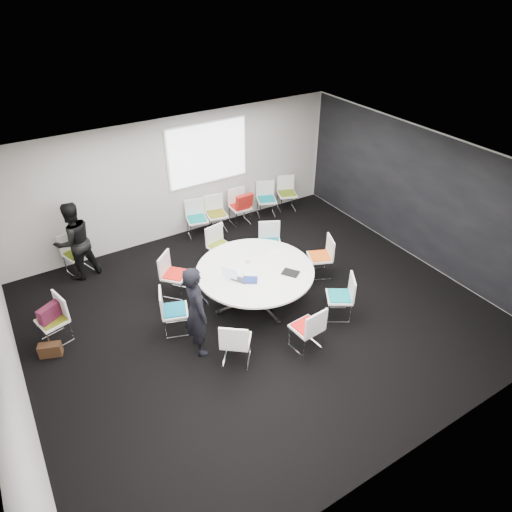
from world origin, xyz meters
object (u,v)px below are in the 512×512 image
chair_back_e (287,200)px  chair_ring_h (339,304)px  chair_ring_c (221,253)px  person_main (197,311)px  chair_back_d (266,206)px  maroon_bag (50,313)px  chair_ring_b (270,250)px  chair_back_c (240,213)px  chair_back_a (197,225)px  chair_person_back (78,261)px  brown_bag (50,350)px  person_back (74,241)px  chair_ring_e (175,318)px  cup (248,261)px  chair_spare_left (55,328)px  chair_ring_g (307,335)px  chair_ring_a (320,264)px  chair_ring_d (175,282)px  chair_back_b (217,221)px  chair_ring_f (236,348)px  laptop (241,278)px  conference_table (255,278)px

chair_back_e → chair_ring_h: bearing=88.3°
chair_ring_c → person_main: person_main is taller
person_main → chair_back_d: bearing=-39.3°
maroon_bag → chair_ring_b: bearing=1.7°
chair_back_c → maroon_bag: chair_back_c is taller
chair_back_a → chair_back_d: size_ratio=1.00×
chair_ring_h → chair_person_back: 5.44m
chair_back_a → brown_bag: bearing=43.4°
chair_ring_h → person_back: (-3.73, 3.79, 0.56)m
chair_ring_e → cup: bearing=118.1°
chair_back_a → chair_back_d: same height
chair_ring_h → brown_bag: (-4.75, 1.74, -0.16)m
chair_ring_e → chair_back_a: same height
chair_back_e → chair_spare_left: size_ratio=1.00×
chair_ring_g → chair_back_a: 4.33m
chair_ring_a → chair_back_c: (-0.31, 2.77, 0.00)m
chair_ring_d → chair_back_b: same height
chair_ring_b → chair_ring_e: same height
chair_ring_a → maroon_bag: chair_ring_a is taller
chair_back_e → chair_person_back: size_ratio=1.00×
chair_back_c → person_back: size_ratio=0.53×
chair_ring_f → chair_back_b: (1.70, 3.95, 0.00)m
chair_back_d → laptop: 3.82m
chair_ring_f → chair_back_a: bearing=111.5°
chair_ring_h → chair_back_b: (-0.46, 3.96, 0.00)m
person_main → maroon_bag: 2.52m
chair_person_back → maroon_bag: (-0.85, -1.90, 0.34)m
chair_back_b → chair_back_c: size_ratio=1.00×
conference_table → chair_spare_left: size_ratio=2.51×
conference_table → chair_ring_f: bearing=-132.5°
chair_ring_c → brown_bag: bearing=1.8°
chair_ring_e → brown_bag: bearing=-84.8°
chair_ring_a → person_back: size_ratio=0.53×
chair_ring_f → laptop: (0.72, 1.07, 0.47)m
chair_ring_b → chair_ring_c: (-0.97, 0.44, 0.00)m
chair_ring_c → chair_spare_left: 3.56m
conference_table → chair_ring_g: chair_ring_g is taller
chair_spare_left → person_back: bearing=-40.5°
chair_spare_left → brown_bag: (-0.18, -0.32, -0.16)m
conference_table → chair_person_back: (-2.66, 2.76, -0.26)m
chair_ring_c → maroon_bag: chair_ring_c is taller
chair_ring_d → chair_back_e: (3.89, 1.79, 0.00)m
chair_person_back → maroon_bag: 2.11m
chair_ring_g → chair_back_e: bearing=54.1°
person_back → maroon_bag: size_ratio=4.18×
chair_ring_d → chair_ring_h: same height
chair_ring_g → chair_ring_b: bearing=65.3°
chair_ring_h → chair_spare_left: 5.01m
chair_ring_a → chair_spare_left: bearing=103.4°
chair_spare_left → laptop: 3.31m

